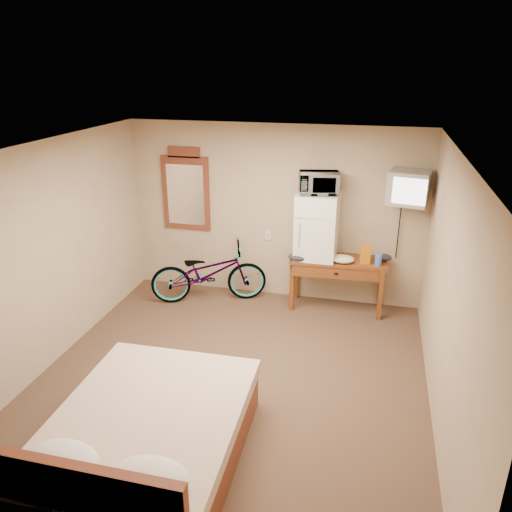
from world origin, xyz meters
The scene contains 13 objects.
room centered at (0.00, 0.00, 1.25)m, with size 4.60×4.64×2.50m.
desk centered at (0.96, 2.00, 0.62)m, with size 1.32×0.57×0.75m.
mini_fridge centered at (0.65, 2.05, 1.20)m, with size 0.56×0.55×0.89m.
microwave centered at (0.65, 2.05, 1.78)m, with size 0.51×0.35×0.28m, color white.
snack_bag centered at (1.31, 1.96, 0.88)m, with size 0.13×0.08×0.26m, color #CB6D12.
blue_cup centered at (1.49, 1.93, 0.83)m, with size 0.09×0.09×0.15m, color #3C6ACD.
cloth_cream centered at (1.02, 1.93, 0.80)m, with size 0.32×0.24×0.10m, color silver.
cloth_dark_a centered at (0.43, 1.85, 0.80)m, with size 0.26×0.20×0.10m, color black.
cloth_dark_b centered at (1.57, 2.12, 0.80)m, with size 0.20×0.16×0.09m, color black.
crt_television centered at (1.77, 2.02, 1.79)m, with size 0.55×0.62×0.42m.
wall_mirror centered at (-1.30, 2.27, 1.52)m, with size 0.71×0.04×1.21m.
bicycle centered at (-0.85, 1.85, 0.43)m, with size 0.58×1.65×0.87m, color black.
bed centered at (-0.33, -1.37, 0.29)m, with size 1.58×2.06×0.90m.
Camera 1 is at (1.36, -4.36, 3.29)m, focal length 35.00 mm.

